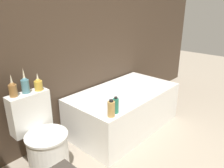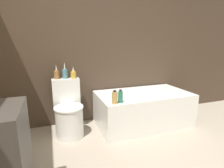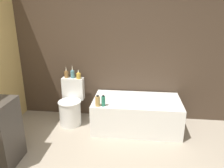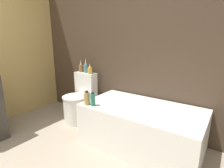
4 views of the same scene
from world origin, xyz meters
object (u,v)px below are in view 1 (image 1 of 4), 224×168
Objects in this scene: toilet at (44,143)px; vase_silver at (25,85)px; bathtub at (124,109)px; vase_gold at (13,89)px; shampoo_bottle_tall at (111,109)px; vase_bronze at (38,84)px; shampoo_bottle_short at (116,106)px.

vase_silver reaches higher than toilet.
vase_silver is at bearing 167.51° from bathtub.
vase_gold is at bearing 177.65° from vase_silver.
bathtub is at bearing -2.51° from toilet.
bathtub is at bearing 28.27° from shampoo_bottle_tall.
shampoo_bottle_tall reaches higher than bathtub.
toilet is 4.37× the size of vase_bronze.
toilet is 4.43× the size of shampoo_bottle_short.
bathtub is at bearing 30.84° from shampoo_bottle_short.
bathtub is 8.22× the size of shampoo_bottle_short.
vase_silver reaches higher than shampoo_bottle_short.
vase_gold is (-1.27, 0.26, 0.59)m from bathtub.
toilet is 3.66× the size of vase_gold.
vase_bronze reaches higher than shampoo_bottle_short.
vase_silver is 0.12m from vase_bronze.
vase_silver is (0.00, 0.21, 0.54)m from toilet.
shampoo_bottle_short is at bearing -149.16° from bathtub.
vase_gold is 0.23m from vase_bronze.
vase_bronze is 0.74m from shampoo_bottle_tall.
vase_silver is at bearing -2.35° from vase_gold.
shampoo_bottle_short reaches higher than bathtub.
bathtub is 8.10× the size of shampoo_bottle_tall.
bathtub is 1.21m from vase_bronze.
vase_bronze is 1.01× the size of shampoo_bottle_short.
vase_bronze is at bearing 128.32° from shampoo_bottle_tall.
vase_bronze is (0.23, -0.03, -0.01)m from vase_gold.
vase_bronze is 0.79m from shampoo_bottle_short.
shampoo_bottle_tall is at bearing -51.68° from vase_bronze.
vase_silver reaches higher than vase_gold.
vase_silver is at bearing 138.47° from shampoo_bottle_short.
toilet is at bearing -123.24° from vase_bronze.
vase_gold is 0.98m from shampoo_bottle_short.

